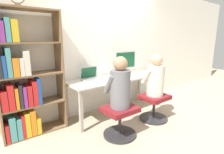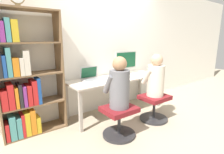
{
  "view_description": "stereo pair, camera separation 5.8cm",
  "coord_description": "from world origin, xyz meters",
  "px_view_note": "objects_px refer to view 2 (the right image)",
  "views": [
    {
      "loc": [
        -2.06,
        -2.23,
        1.45
      ],
      "look_at": [
        -0.24,
        0.14,
        0.78
      ],
      "focal_mm": 28.0,
      "sensor_mm": 36.0,
      "label": 1
    },
    {
      "loc": [
        -2.02,
        -2.27,
        1.45
      ],
      "look_at": [
        -0.24,
        0.14,
        0.78
      ],
      "focal_mm": 28.0,
      "sensor_mm": 36.0,
      "label": 2
    }
  ],
  "objects_px": {
    "person_at_monitor": "(156,77)",
    "laptop": "(91,77)",
    "keyboard": "(137,76)",
    "bookshelf": "(22,82)",
    "office_chair_left": "(154,106)",
    "desktop_monitor": "(126,62)",
    "person_at_laptop": "(119,85)",
    "office_chair_right": "(119,119)"
  },
  "relations": [
    {
      "from": "laptop",
      "to": "bookshelf",
      "type": "relative_size",
      "value": 0.19
    },
    {
      "from": "office_chair_left",
      "to": "desktop_monitor",
      "type": "bearing_deg",
      "value": 87.0
    },
    {
      "from": "person_at_laptop",
      "to": "office_chair_right",
      "type": "bearing_deg",
      "value": -90.0
    },
    {
      "from": "office_chair_right",
      "to": "laptop",
      "type": "bearing_deg",
      "value": 89.41
    },
    {
      "from": "keyboard",
      "to": "office_chair_right",
      "type": "xyz_separation_m",
      "value": [
        -0.86,
        -0.52,
        -0.46
      ]
    },
    {
      "from": "office_chair_left",
      "to": "person_at_monitor",
      "type": "distance_m",
      "value": 0.53
    },
    {
      "from": "bookshelf",
      "to": "office_chair_right",
      "type": "bearing_deg",
      "value": -37.66
    },
    {
      "from": "person_at_monitor",
      "to": "office_chair_left",
      "type": "bearing_deg",
      "value": -90.0
    },
    {
      "from": "office_chair_left",
      "to": "bookshelf",
      "type": "relative_size",
      "value": 0.27
    },
    {
      "from": "laptop",
      "to": "keyboard",
      "type": "height_order",
      "value": "laptop"
    },
    {
      "from": "person_at_monitor",
      "to": "person_at_laptop",
      "type": "relative_size",
      "value": 0.99
    },
    {
      "from": "office_chair_right",
      "to": "person_at_laptop",
      "type": "relative_size",
      "value": 0.67
    },
    {
      "from": "laptop",
      "to": "person_at_laptop",
      "type": "distance_m",
      "value": 0.81
    },
    {
      "from": "keyboard",
      "to": "office_chair_left",
      "type": "distance_m",
      "value": 0.66
    },
    {
      "from": "desktop_monitor",
      "to": "keyboard",
      "type": "relative_size",
      "value": 1.22
    },
    {
      "from": "keyboard",
      "to": "bookshelf",
      "type": "relative_size",
      "value": 0.25
    },
    {
      "from": "desktop_monitor",
      "to": "office_chair_right",
      "type": "distance_m",
      "value": 1.43
    },
    {
      "from": "office_chair_right",
      "to": "person_at_laptop",
      "type": "bearing_deg",
      "value": 90.0
    },
    {
      "from": "keyboard",
      "to": "bookshelf",
      "type": "height_order",
      "value": "bookshelf"
    },
    {
      "from": "desktop_monitor",
      "to": "office_chair_left",
      "type": "height_order",
      "value": "desktop_monitor"
    },
    {
      "from": "laptop",
      "to": "person_at_laptop",
      "type": "height_order",
      "value": "person_at_laptop"
    },
    {
      "from": "laptop",
      "to": "bookshelf",
      "type": "height_order",
      "value": "bookshelf"
    },
    {
      "from": "desktop_monitor",
      "to": "office_chair_left",
      "type": "xyz_separation_m",
      "value": [
        -0.04,
        -0.84,
        -0.7
      ]
    },
    {
      "from": "person_at_monitor",
      "to": "person_at_laptop",
      "type": "bearing_deg",
      "value": -176.98
    },
    {
      "from": "laptop",
      "to": "desktop_monitor",
      "type": "bearing_deg",
      "value": 4.16
    },
    {
      "from": "office_chair_left",
      "to": "person_at_laptop",
      "type": "xyz_separation_m",
      "value": [
        -0.84,
        -0.04,
        0.53
      ]
    },
    {
      "from": "person_at_laptop",
      "to": "bookshelf",
      "type": "relative_size",
      "value": 0.4
    },
    {
      "from": "office_chair_right",
      "to": "desktop_monitor",
      "type": "bearing_deg",
      "value": 44.93
    },
    {
      "from": "office_chair_right",
      "to": "person_at_monitor",
      "type": "height_order",
      "value": "person_at_monitor"
    },
    {
      "from": "desktop_monitor",
      "to": "person_at_laptop",
      "type": "height_order",
      "value": "person_at_laptop"
    },
    {
      "from": "person_at_laptop",
      "to": "bookshelf",
      "type": "xyz_separation_m",
      "value": [
        -1.11,
        0.85,
        0.04
      ]
    },
    {
      "from": "desktop_monitor",
      "to": "person_at_monitor",
      "type": "height_order",
      "value": "person_at_monitor"
    },
    {
      "from": "keyboard",
      "to": "person_at_monitor",
      "type": "xyz_separation_m",
      "value": [
        -0.02,
        -0.47,
        0.07
      ]
    },
    {
      "from": "desktop_monitor",
      "to": "keyboard",
      "type": "height_order",
      "value": "desktop_monitor"
    },
    {
      "from": "person_at_monitor",
      "to": "laptop",
      "type": "bearing_deg",
      "value": 137.27
    },
    {
      "from": "person_at_monitor",
      "to": "keyboard",
      "type": "bearing_deg",
      "value": 88.03
    },
    {
      "from": "keyboard",
      "to": "bookshelf",
      "type": "bearing_deg",
      "value": 170.11
    },
    {
      "from": "office_chair_right",
      "to": "person_at_monitor",
      "type": "distance_m",
      "value": 0.99
    },
    {
      "from": "desktop_monitor",
      "to": "office_chair_left",
      "type": "distance_m",
      "value": 1.1
    },
    {
      "from": "keyboard",
      "to": "person_at_laptop",
      "type": "distance_m",
      "value": 1.0
    },
    {
      "from": "person_at_monitor",
      "to": "person_at_laptop",
      "type": "height_order",
      "value": "person_at_laptop"
    },
    {
      "from": "office_chair_right",
      "to": "bookshelf",
      "type": "bearing_deg",
      "value": 142.34
    }
  ]
}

